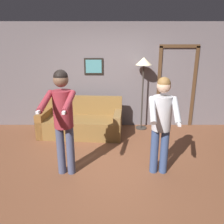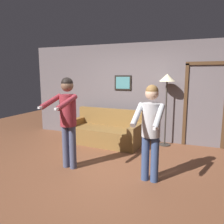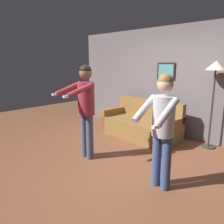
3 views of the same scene
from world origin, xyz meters
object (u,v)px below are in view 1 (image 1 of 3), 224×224
person_standing_right (162,119)px  couch (82,123)px  person_standing_left (63,114)px  torchiere_lamp (144,68)px

person_standing_right → couch: bearing=132.1°
person_standing_left → person_standing_right: 1.54m
couch → torchiere_lamp: torchiere_lamp is taller
person_standing_left → person_standing_right: (1.54, 0.03, -0.09)m
torchiere_lamp → person_standing_left: torchiere_lamp is taller
couch → person_standing_right: person_standing_right is taller
couch → person_standing_left: size_ratio=1.14×
person_standing_left → couch: bearing=89.0°
torchiere_lamp → person_standing_right: bearing=-89.2°
person_standing_left → person_standing_right: size_ratio=1.07×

